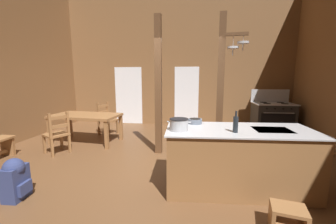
# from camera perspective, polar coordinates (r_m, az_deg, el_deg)

# --- Properties ---
(ground_plane) EXTENTS (8.50, 8.40, 0.10)m
(ground_plane) POSITION_cam_1_polar(r_m,az_deg,el_deg) (4.09, -4.26, -15.93)
(ground_plane) COLOR brown
(wall_back) EXTENTS (8.50, 0.14, 4.63)m
(wall_back) POSITION_cam_1_polar(r_m,az_deg,el_deg) (7.54, 2.19, 14.13)
(wall_back) COLOR brown
(wall_back) RESTS_ON ground_plane
(glazed_door_back_left) EXTENTS (1.00, 0.01, 2.05)m
(glazed_door_back_left) POSITION_cam_1_polar(r_m,az_deg,el_deg) (7.86, -10.62, 4.36)
(glazed_door_back_left) COLOR white
(glazed_door_back_left) RESTS_ON ground_plane
(glazed_panel_back_right) EXTENTS (0.84, 0.01, 2.05)m
(glazed_panel_back_right) POSITION_cam_1_polar(r_m,az_deg,el_deg) (7.44, 5.02, 4.21)
(glazed_panel_back_right) COLOR white
(glazed_panel_back_right) RESTS_ON ground_plane
(kitchen_island) EXTENTS (2.22, 1.11, 0.94)m
(kitchen_island) POSITION_cam_1_polar(r_m,az_deg,el_deg) (3.45, 18.36, -12.00)
(kitchen_island) COLOR olive
(kitchen_island) RESTS_ON ground_plane
(stove_range) EXTENTS (1.18, 0.87, 1.32)m
(stove_range) POSITION_cam_1_polar(r_m,az_deg,el_deg) (7.11, 26.45, -1.41)
(stove_range) COLOR #2F2F2F
(stove_range) RESTS_ON ground_plane
(support_post_with_pot_rack) EXTENTS (0.60, 0.26, 2.98)m
(support_post_with_pot_rack) POSITION_cam_1_polar(r_m,az_deg,el_deg) (4.59, 14.42, 7.76)
(support_post_with_pot_rack) COLOR brown
(support_post_with_pot_rack) RESTS_ON ground_plane
(support_post_center) EXTENTS (0.14, 0.14, 2.98)m
(support_post_center) POSITION_cam_1_polar(r_m,az_deg,el_deg) (4.60, -2.63, 6.83)
(support_post_center) COLOR brown
(support_post_center) RESTS_ON ground_plane
(step_stool) EXTENTS (0.41, 0.34, 0.30)m
(step_stool) POSITION_cam_1_polar(r_m,az_deg,el_deg) (2.90, 29.75, -23.57)
(step_stool) COLOR olive
(step_stool) RESTS_ON ground_plane
(dining_table) EXTENTS (1.76, 1.02, 0.74)m
(dining_table) POSITION_cam_1_polar(r_m,az_deg,el_deg) (5.88, -21.38, -1.48)
(dining_table) COLOR olive
(dining_table) RESTS_ON ground_plane
(ladderback_chair_near_window) EXTENTS (0.57, 0.57, 0.95)m
(ladderback_chair_near_window) POSITION_cam_1_polar(r_m,az_deg,el_deg) (6.60, -16.29, -1.83)
(ladderback_chair_near_window) COLOR olive
(ladderback_chair_near_window) RESTS_ON ground_plane
(ladderback_chair_by_post) EXTENTS (0.60, 0.60, 0.95)m
(ladderback_chair_by_post) POSITION_cam_1_polar(r_m,az_deg,el_deg) (5.31, -27.82, -5.28)
(ladderback_chair_by_post) COLOR olive
(ladderback_chair_by_post) RESTS_ON ground_plane
(backpack) EXTENTS (0.32, 0.33, 0.60)m
(backpack) POSITION_cam_1_polar(r_m,az_deg,el_deg) (3.74, -36.08, -14.22)
(backpack) COLOR navy
(backpack) RESTS_ON ground_plane
(stockpot_on_counter) EXTENTS (0.34, 0.28, 0.17)m
(stockpot_on_counter) POSITION_cam_1_polar(r_m,az_deg,el_deg) (3.04, 2.98, -3.40)
(stockpot_on_counter) COLOR #B7BABF
(stockpot_on_counter) RESTS_ON kitchen_island
(mixing_bowl_on_counter) EXTENTS (0.23, 0.23, 0.08)m
(mixing_bowl_on_counter) POSITION_cam_1_polar(r_m,az_deg,el_deg) (3.51, 7.33, -2.47)
(mixing_bowl_on_counter) COLOR slate
(mixing_bowl_on_counter) RESTS_ON kitchen_island
(bottle_tall_on_counter) EXTENTS (0.07, 0.07, 0.30)m
(bottle_tall_on_counter) POSITION_cam_1_polar(r_m,az_deg,el_deg) (3.07, 17.84, -3.10)
(bottle_tall_on_counter) COLOR #1E2328
(bottle_tall_on_counter) RESTS_ON kitchen_island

